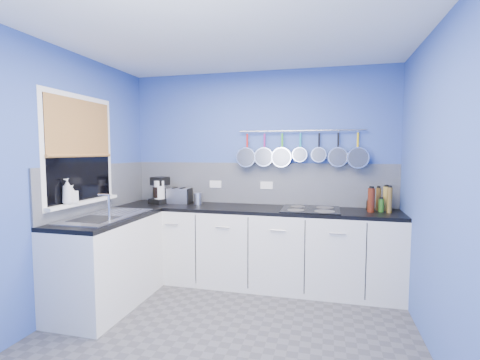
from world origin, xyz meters
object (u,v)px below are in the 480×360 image
at_px(coffee_maker, 159,190).
at_px(toaster, 179,196).
at_px(soap_bottle_b, 72,194).
at_px(paper_towel, 159,192).
at_px(soap_bottle_a, 67,191).
at_px(hob, 311,209).
at_px(canister, 198,199).

distance_m(coffee_maker, toaster, 0.25).
distance_m(soap_bottle_b, coffee_maker, 1.16).
bearing_deg(paper_towel, soap_bottle_a, -107.03).
height_order(paper_towel, hob, paper_towel).
relative_size(paper_towel, coffee_maker, 0.87).
height_order(coffee_maker, hob, coffee_maker).
relative_size(coffee_maker, canister, 2.28).
height_order(soap_bottle_a, hob, soap_bottle_a).
relative_size(soap_bottle_a, coffee_maker, 0.73).
height_order(soap_bottle_a, toaster, soap_bottle_a).
height_order(soap_bottle_a, coffee_maker, soap_bottle_a).
distance_m(paper_towel, coffee_maker, 0.04).
xyz_separation_m(paper_towel, coffee_maker, (-0.01, 0.03, 0.02)).
bearing_deg(canister, soap_bottle_a, -124.58).
bearing_deg(soap_bottle_a, soap_bottle_b, 90.00).
relative_size(toaster, canister, 2.02).
bearing_deg(paper_towel, soap_bottle_b, -107.93).
height_order(soap_bottle_a, paper_towel, soap_bottle_a).
distance_m(soap_bottle_b, paper_towel, 1.14).
relative_size(soap_bottle_b, hob, 0.28).
xyz_separation_m(soap_bottle_b, coffee_maker, (0.34, 1.11, -0.07)).
bearing_deg(toaster, soap_bottle_a, -113.02).
bearing_deg(toaster, coffee_maker, -159.26).
relative_size(coffee_maker, toaster, 1.13).
bearing_deg(toaster, canister, -8.19).
height_order(soap_bottle_b, hob, soap_bottle_b).
bearing_deg(coffee_maker, soap_bottle_b, -90.43).
bearing_deg(soap_bottle_b, paper_towel, 72.07).
bearing_deg(soap_bottle_a, canister, 55.42).
xyz_separation_m(toaster, canister, (0.27, -0.04, -0.02)).
distance_m(paper_towel, hob, 1.83).
bearing_deg(paper_towel, canister, 7.26).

